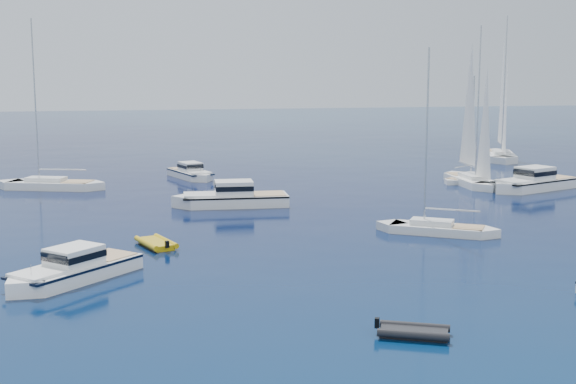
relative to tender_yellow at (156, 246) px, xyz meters
name	(u,v)px	position (x,y,z in m)	size (l,w,h in m)	color
ground	(440,311)	(12.89, -17.14, 0.00)	(400.00, 400.00, 0.00)	#082E50
motor_cruiser_left	(73,281)	(-5.00, -7.58, 0.00)	(2.86, 9.33, 2.45)	white
motor_cruiser_centre	(232,206)	(7.18, 14.23, 0.00)	(3.30, 10.79, 2.83)	silver
motor_cruiser_distant	(533,190)	(37.60, 16.92, 0.00)	(3.39, 11.08, 2.91)	white
motor_cruiser_horizon	(191,178)	(5.40, 32.53, 0.00)	(2.61, 8.54, 2.24)	white
sailboat_mid_r	(437,234)	(20.01, -0.28, 0.00)	(2.43, 9.36, 13.76)	silver
sailboat_centre	(467,182)	(33.70, 23.53, 0.00)	(2.04, 7.84, 11.53)	silver
sailboat_sails_r	(471,185)	(33.13, 21.39, 0.00)	(2.95, 11.34, 16.68)	white
sailboat_far_l	(51,189)	(-8.97, 27.81, 0.00)	(3.05, 11.75, 17.27)	silver
sailboat_sails_far	(500,159)	(47.15, 41.67, 0.00)	(3.41, 13.11, 19.28)	silver
tender_yellow	(156,246)	(0.00, 0.00, 0.00)	(2.11, 3.90, 0.95)	#C19B0B
tender_grey_near	(414,337)	(10.24, -20.36, 0.00)	(1.83, 3.28, 0.95)	black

